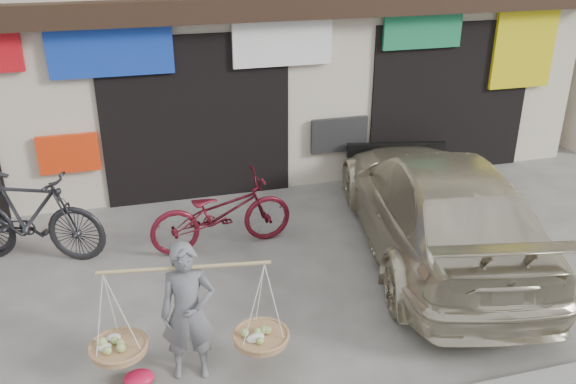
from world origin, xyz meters
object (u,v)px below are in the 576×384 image
object	(u,v)px
bike_2	(221,213)
bike_1	(29,216)
suv	(437,204)
street_vendor	(189,318)

from	to	relation	value
bike_2	bike_1	bearing A→B (deg)	76.86
bike_2	suv	size ratio (longest dim) A/B	0.38
bike_1	suv	world-z (taller)	suv
bike_1	bike_2	size ratio (longest dim) A/B	1.04
bike_1	street_vendor	bearing A→B (deg)	-126.24
street_vendor	bike_1	world-z (taller)	street_vendor
street_vendor	bike_2	bearing A→B (deg)	82.06
street_vendor	bike_1	bearing A→B (deg)	129.95
bike_2	suv	distance (m)	2.98
street_vendor	bike_2	size ratio (longest dim) A/B	0.97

